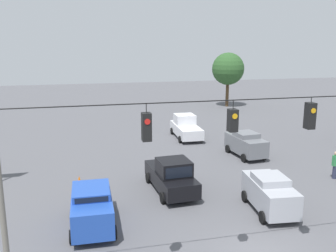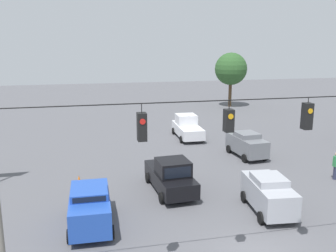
{
  "view_description": "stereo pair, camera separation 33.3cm",
  "coord_description": "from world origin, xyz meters",
  "px_view_note": "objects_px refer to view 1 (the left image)",
  "views": [
    {
      "loc": [
        7.06,
        12.7,
        8.85
      ],
      "look_at": [
        1.29,
        -10.99,
        3.35
      ],
      "focal_mm": 40.0,
      "sensor_mm": 36.0,
      "label": 1
    },
    {
      "loc": [
        6.74,
        12.78,
        8.85
      ],
      "look_at": [
        1.29,
        -10.99,
        3.35
      ],
      "focal_mm": 40.0,
      "sensor_mm": 36.0,
      "label": 2
    }
  ],
  "objects_px": {
    "traffic_cone_third": "(79,181)",
    "pedestrian": "(335,165)",
    "sedan_silver_crossing_near": "(269,193)",
    "pickup_truck_black_withflow_mid": "(171,176)",
    "sedan_grey_oncoming_far": "(246,144)",
    "pickup_truck_white_oncoming_deep": "(186,127)",
    "tree_horizon_left": "(228,69)",
    "overhead_signal_span": "(269,152)",
    "traffic_cone_nearest": "(82,232)",
    "traffic_cone_second": "(77,202)",
    "sedan_blue_parked_shoulder": "(92,207)"
  },
  "relations": [
    {
      "from": "traffic_cone_third",
      "to": "pedestrian",
      "type": "bearing_deg",
      "value": 171.5
    },
    {
      "from": "sedan_silver_crossing_near",
      "to": "pickup_truck_black_withflow_mid",
      "type": "xyz_separation_m",
      "value": [
        4.4,
        -3.83,
        -0.06
      ]
    },
    {
      "from": "sedan_grey_oncoming_far",
      "to": "traffic_cone_third",
      "type": "distance_m",
      "value": 13.33
    },
    {
      "from": "pickup_truck_white_oncoming_deep",
      "to": "pedestrian",
      "type": "height_order",
      "value": "pickup_truck_white_oncoming_deep"
    },
    {
      "from": "traffic_cone_third",
      "to": "tree_horizon_left",
      "type": "height_order",
      "value": "tree_horizon_left"
    },
    {
      "from": "overhead_signal_span",
      "to": "pedestrian",
      "type": "relative_size",
      "value": 10.51
    },
    {
      "from": "traffic_cone_nearest",
      "to": "traffic_cone_second",
      "type": "bearing_deg",
      "value": -87.21
    },
    {
      "from": "overhead_signal_span",
      "to": "sedan_blue_parked_shoulder",
      "type": "relative_size",
      "value": 4.45
    },
    {
      "from": "sedan_silver_crossing_near",
      "to": "traffic_cone_nearest",
      "type": "xyz_separation_m",
      "value": [
        9.78,
        0.67,
        -0.67
      ]
    },
    {
      "from": "sedan_blue_parked_shoulder",
      "to": "traffic_cone_second",
      "type": "bearing_deg",
      "value": -72.59
    },
    {
      "from": "pickup_truck_black_withflow_mid",
      "to": "traffic_cone_nearest",
      "type": "bearing_deg",
      "value": 39.93
    },
    {
      "from": "overhead_signal_span",
      "to": "traffic_cone_second",
      "type": "height_order",
      "value": "overhead_signal_span"
    },
    {
      "from": "sedan_blue_parked_shoulder",
      "to": "sedan_silver_crossing_near",
      "type": "bearing_deg",
      "value": 177.15
    },
    {
      "from": "pedestrian",
      "to": "tree_horizon_left",
      "type": "distance_m",
      "value": 28.88
    },
    {
      "from": "sedan_grey_oncoming_far",
      "to": "traffic_cone_nearest",
      "type": "distance_m",
      "value": 16.3
    },
    {
      "from": "sedan_silver_crossing_near",
      "to": "tree_horizon_left",
      "type": "bearing_deg",
      "value": -108.63
    },
    {
      "from": "pickup_truck_white_oncoming_deep",
      "to": "traffic_cone_third",
      "type": "height_order",
      "value": "pickup_truck_white_oncoming_deep"
    },
    {
      "from": "pedestrian",
      "to": "sedan_silver_crossing_near",
      "type": "bearing_deg",
      "value": 27.11
    },
    {
      "from": "sedan_blue_parked_shoulder",
      "to": "pickup_truck_black_withflow_mid",
      "type": "height_order",
      "value": "pickup_truck_black_withflow_mid"
    },
    {
      "from": "sedan_blue_parked_shoulder",
      "to": "pickup_truck_black_withflow_mid",
      "type": "relative_size",
      "value": 0.84
    },
    {
      "from": "pedestrian",
      "to": "sedan_grey_oncoming_far",
      "type": "bearing_deg",
      "value": -59.12
    },
    {
      "from": "sedan_grey_oncoming_far",
      "to": "sedan_blue_parked_shoulder",
      "type": "height_order",
      "value": "sedan_blue_parked_shoulder"
    },
    {
      "from": "pickup_truck_black_withflow_mid",
      "to": "traffic_cone_second",
      "type": "relative_size",
      "value": 7.16
    },
    {
      "from": "overhead_signal_span",
      "to": "sedan_grey_oncoming_far",
      "type": "bearing_deg",
      "value": -112.38
    },
    {
      "from": "sedan_silver_crossing_near",
      "to": "traffic_cone_nearest",
      "type": "distance_m",
      "value": 9.82
    },
    {
      "from": "pickup_truck_black_withflow_mid",
      "to": "tree_horizon_left",
      "type": "height_order",
      "value": "tree_horizon_left"
    },
    {
      "from": "traffic_cone_second",
      "to": "pedestrian",
      "type": "xyz_separation_m",
      "value": [
        -16.56,
        -0.68,
        0.59
      ]
    },
    {
      "from": "sedan_grey_oncoming_far",
      "to": "tree_horizon_left",
      "type": "bearing_deg",
      "value": -108.9
    },
    {
      "from": "sedan_grey_oncoming_far",
      "to": "pickup_truck_black_withflow_mid",
      "type": "xyz_separation_m",
      "value": [
        7.45,
        5.54,
        -0.03
      ]
    },
    {
      "from": "overhead_signal_span",
      "to": "traffic_cone_second",
      "type": "bearing_deg",
      "value": -43.79
    },
    {
      "from": "tree_horizon_left",
      "to": "sedan_blue_parked_shoulder",
      "type": "bearing_deg",
      "value": 57.46
    },
    {
      "from": "traffic_cone_nearest",
      "to": "tree_horizon_left",
      "type": "relative_size",
      "value": 0.1
    },
    {
      "from": "traffic_cone_third",
      "to": "overhead_signal_span",
      "type": "bearing_deg",
      "value": 125.29
    },
    {
      "from": "pickup_truck_black_withflow_mid",
      "to": "traffic_cone_third",
      "type": "bearing_deg",
      "value": -20.46
    },
    {
      "from": "sedan_grey_oncoming_far",
      "to": "traffic_cone_nearest",
      "type": "height_order",
      "value": "sedan_grey_oncoming_far"
    },
    {
      "from": "traffic_cone_second",
      "to": "pedestrian",
      "type": "height_order",
      "value": "pedestrian"
    },
    {
      "from": "sedan_blue_parked_shoulder",
      "to": "traffic_cone_second",
      "type": "height_order",
      "value": "sedan_blue_parked_shoulder"
    },
    {
      "from": "sedan_silver_crossing_near",
      "to": "tree_horizon_left",
      "type": "height_order",
      "value": "tree_horizon_left"
    },
    {
      "from": "pickup_truck_white_oncoming_deep",
      "to": "traffic_cone_nearest",
      "type": "relative_size",
      "value": 7.17
    },
    {
      "from": "pickup_truck_black_withflow_mid",
      "to": "traffic_cone_third",
      "type": "xyz_separation_m",
      "value": [
        5.4,
        -2.01,
        -0.61
      ]
    },
    {
      "from": "sedan_grey_oncoming_far",
      "to": "sedan_blue_parked_shoulder",
      "type": "distance_m",
      "value": 15.17
    },
    {
      "from": "sedan_silver_crossing_near",
      "to": "traffic_cone_third",
      "type": "height_order",
      "value": "sedan_silver_crossing_near"
    },
    {
      "from": "traffic_cone_third",
      "to": "pedestrian",
      "type": "xyz_separation_m",
      "value": [
        -16.42,
        2.45,
        0.59
      ]
    },
    {
      "from": "overhead_signal_span",
      "to": "pickup_truck_black_withflow_mid",
      "type": "height_order",
      "value": "overhead_signal_span"
    },
    {
      "from": "sedan_blue_parked_shoulder",
      "to": "traffic_cone_second",
      "type": "distance_m",
      "value": 2.45
    },
    {
      "from": "sedan_silver_crossing_near",
      "to": "traffic_cone_third",
      "type": "bearing_deg",
      "value": -30.81
    },
    {
      "from": "sedan_blue_parked_shoulder",
      "to": "overhead_signal_span",
      "type": "bearing_deg",
      "value": 144.19
    },
    {
      "from": "sedan_silver_crossing_near",
      "to": "traffic_cone_third",
      "type": "distance_m",
      "value": 11.43
    },
    {
      "from": "traffic_cone_third",
      "to": "sedan_grey_oncoming_far",
      "type": "bearing_deg",
      "value": -164.65
    },
    {
      "from": "overhead_signal_span",
      "to": "sedan_grey_oncoming_far",
      "type": "relative_size",
      "value": 4.74
    }
  ]
}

